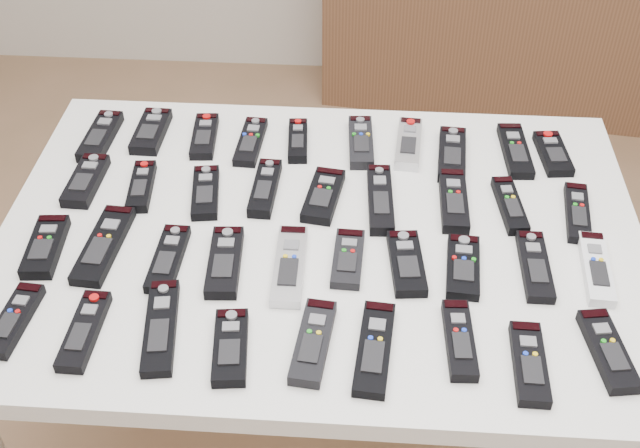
# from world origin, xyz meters

# --- Properties ---
(table) EXTENTS (1.25, 0.88, 0.78)m
(table) POSITION_xyz_m (-0.08, 0.00, 0.72)
(table) COLOR white
(table) RESTS_ON ground
(sideboard) EXTENTS (1.50, 0.55, 0.73)m
(sideboard) POSITION_xyz_m (0.56, 1.78, 0.37)
(sideboard) COLOR #523421
(sideboard) RESTS_ON ground
(remote_0) EXTENTS (0.06, 0.18, 0.02)m
(remote_0) POSITION_xyz_m (-0.59, 0.28, 0.79)
(remote_0) COLOR black
(remote_0) RESTS_ON table
(remote_1) EXTENTS (0.06, 0.16, 0.02)m
(remote_1) POSITION_xyz_m (-0.48, 0.30, 0.79)
(remote_1) COLOR black
(remote_1) RESTS_ON table
(remote_2) EXTENTS (0.06, 0.16, 0.02)m
(remote_2) POSITION_xyz_m (-0.36, 0.30, 0.79)
(remote_2) COLOR black
(remote_2) RESTS_ON table
(remote_3) EXTENTS (0.06, 0.17, 0.02)m
(remote_3) POSITION_xyz_m (-0.26, 0.28, 0.79)
(remote_3) COLOR black
(remote_3) RESTS_ON table
(remote_4) EXTENTS (0.05, 0.15, 0.02)m
(remote_4) POSITION_xyz_m (-0.15, 0.29, 0.79)
(remote_4) COLOR black
(remote_4) RESTS_ON table
(remote_5) EXTENTS (0.06, 0.18, 0.02)m
(remote_5) POSITION_xyz_m (-0.01, 0.29, 0.79)
(remote_5) COLOR black
(remote_5) RESTS_ON table
(remote_6) EXTENTS (0.06, 0.17, 0.02)m
(remote_6) POSITION_xyz_m (0.09, 0.29, 0.79)
(remote_6) COLOR #B7B7BC
(remote_6) RESTS_ON table
(remote_7) EXTENTS (0.07, 0.18, 0.02)m
(remote_7) POSITION_xyz_m (0.18, 0.26, 0.79)
(remote_7) COLOR black
(remote_7) RESTS_ON table
(remote_8) EXTENTS (0.06, 0.19, 0.02)m
(remote_8) POSITION_xyz_m (0.32, 0.29, 0.79)
(remote_8) COLOR black
(remote_8) RESTS_ON table
(remote_9) EXTENTS (0.07, 0.15, 0.02)m
(remote_9) POSITION_xyz_m (0.40, 0.28, 0.79)
(remote_9) COLOR black
(remote_9) RESTS_ON table
(remote_10) EXTENTS (0.06, 0.16, 0.02)m
(remote_10) POSITION_xyz_m (-0.58, 0.12, 0.79)
(remote_10) COLOR black
(remote_10) RESTS_ON table
(remote_11) EXTENTS (0.06, 0.15, 0.02)m
(remote_11) POSITION_xyz_m (-0.46, 0.11, 0.79)
(remote_11) COLOR black
(remote_11) RESTS_ON table
(remote_12) EXTENTS (0.07, 0.16, 0.02)m
(remote_12) POSITION_xyz_m (-0.32, 0.10, 0.79)
(remote_12) COLOR black
(remote_12) RESTS_ON table
(remote_13) EXTENTS (0.05, 0.17, 0.02)m
(remote_13) POSITION_xyz_m (-0.21, 0.12, 0.79)
(remote_13) COLOR black
(remote_13) RESTS_ON table
(remote_14) EXTENTS (0.08, 0.17, 0.02)m
(remote_14) POSITION_xyz_m (-0.08, 0.10, 0.79)
(remote_14) COLOR black
(remote_14) RESTS_ON table
(remote_15) EXTENTS (0.06, 0.20, 0.02)m
(remote_15) POSITION_xyz_m (0.03, 0.10, 0.79)
(remote_15) COLOR black
(remote_15) RESTS_ON table
(remote_16) EXTENTS (0.05, 0.18, 0.02)m
(remote_16) POSITION_xyz_m (0.18, 0.10, 0.79)
(remote_16) COLOR black
(remote_16) RESTS_ON table
(remote_17) EXTENTS (0.06, 0.17, 0.02)m
(remote_17) POSITION_xyz_m (0.29, 0.10, 0.79)
(remote_17) COLOR black
(remote_17) RESTS_ON table
(remote_18) EXTENTS (0.06, 0.17, 0.02)m
(remote_18) POSITION_xyz_m (0.42, 0.08, 0.79)
(remote_18) COLOR black
(remote_18) RESTS_ON table
(remote_19) EXTENTS (0.07, 0.16, 0.02)m
(remote_19) POSITION_xyz_m (-0.60, -0.09, 0.79)
(remote_19) COLOR black
(remote_19) RESTS_ON table
(remote_20) EXTENTS (0.07, 0.21, 0.02)m
(remote_20) POSITION_xyz_m (-0.49, -0.07, 0.79)
(remote_20) COLOR black
(remote_20) RESTS_ON table
(remote_21) EXTENTS (0.05, 0.17, 0.02)m
(remote_21) POSITION_xyz_m (-0.36, -0.10, 0.79)
(remote_21) COLOR black
(remote_21) RESTS_ON table
(remote_22) EXTENTS (0.07, 0.18, 0.02)m
(remote_22) POSITION_xyz_m (-0.25, -0.11, 0.79)
(remote_22) COLOR black
(remote_22) RESTS_ON table
(remote_23) EXTENTS (0.06, 0.20, 0.02)m
(remote_23) POSITION_xyz_m (-0.13, -0.11, 0.79)
(remote_23) COLOR #B7B7BC
(remote_23) RESTS_ON table
(remote_24) EXTENTS (0.06, 0.15, 0.02)m
(remote_24) POSITION_xyz_m (-0.03, -0.08, 0.79)
(remote_24) COLOR black
(remote_24) RESTS_ON table
(remote_25) EXTENTS (0.07, 0.16, 0.02)m
(remote_25) POSITION_xyz_m (0.08, -0.09, 0.79)
(remote_25) COLOR black
(remote_25) RESTS_ON table
(remote_26) EXTENTS (0.07, 0.16, 0.02)m
(remote_26) POSITION_xyz_m (0.18, -0.09, 0.79)
(remote_26) COLOR black
(remote_26) RESTS_ON table
(remote_27) EXTENTS (0.05, 0.17, 0.02)m
(remote_27) POSITION_xyz_m (0.32, -0.08, 0.79)
(remote_27) COLOR black
(remote_27) RESTS_ON table
(remote_28) EXTENTS (0.06, 0.18, 0.02)m
(remote_28) POSITION_xyz_m (0.43, -0.08, 0.79)
(remote_28) COLOR silver
(remote_28) RESTS_ON table
(remote_29) EXTENTS (0.06, 0.16, 0.02)m
(remote_29) POSITION_xyz_m (-0.59, -0.27, 0.79)
(remote_29) COLOR black
(remote_29) RESTS_ON table
(remote_30) EXTENTS (0.05, 0.17, 0.02)m
(remote_30) POSITION_xyz_m (-0.46, -0.29, 0.79)
(remote_30) COLOR black
(remote_30) RESTS_ON table
(remote_31) EXTENTS (0.08, 0.21, 0.02)m
(remote_31) POSITION_xyz_m (-0.34, -0.27, 0.79)
(remote_31) COLOR black
(remote_31) RESTS_ON table
(remote_32) EXTENTS (0.07, 0.16, 0.02)m
(remote_32) POSITION_xyz_m (-0.21, -0.31, 0.79)
(remote_32) COLOR black
(remote_32) RESTS_ON table
(remote_33) EXTENTS (0.07, 0.18, 0.02)m
(remote_33) POSITION_xyz_m (-0.08, -0.29, 0.79)
(remote_33) COLOR black
(remote_33) RESTS_ON table
(remote_34) EXTENTS (0.07, 0.20, 0.02)m
(remote_34) POSITION_xyz_m (0.03, -0.29, 0.79)
(remote_34) COLOR black
(remote_34) RESTS_ON table
(remote_35) EXTENTS (0.05, 0.17, 0.02)m
(remote_35) POSITION_xyz_m (0.17, -0.26, 0.79)
(remote_35) COLOR black
(remote_35) RESTS_ON table
(remote_36) EXTENTS (0.05, 0.17, 0.02)m
(remote_36) POSITION_xyz_m (0.28, -0.31, 0.79)
(remote_36) COLOR black
(remote_36) RESTS_ON table
(remote_37) EXTENTS (0.08, 0.17, 0.02)m
(remote_37) POSITION_xyz_m (0.41, -0.27, 0.79)
(remote_37) COLOR black
(remote_37) RESTS_ON table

